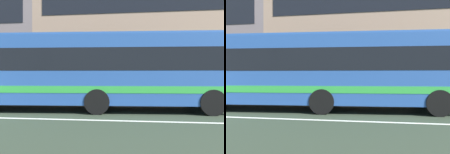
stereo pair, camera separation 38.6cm
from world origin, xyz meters
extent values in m
cube|color=tan|center=(10.27, 15.41, 6.92)|extent=(22.72, 11.51, 13.84)
cube|color=#28519C|center=(5.26, 2.20, 1.76)|extent=(12.57, 3.25, 2.82)
cube|color=black|center=(5.26, 2.20, 2.18)|extent=(11.83, 3.23, 0.90)
cube|color=green|center=(5.26, 2.20, 0.98)|extent=(12.32, 3.26, 0.28)
cube|color=#2D5895|center=(5.26, 2.20, 3.23)|extent=(12.05, 2.81, 0.12)
cylinder|color=black|center=(6.10, 1.06, 0.50)|extent=(1.01, 0.33, 1.00)
cylinder|color=black|center=(5.97, 3.43, 0.50)|extent=(1.01, 0.33, 1.00)
cylinder|color=black|center=(10.54, 1.30, 0.50)|extent=(1.01, 0.33, 1.00)
cylinder|color=black|center=(10.41, 3.67, 0.50)|extent=(1.01, 0.33, 1.00)
camera|label=1|loc=(7.55, -6.83, 1.52)|focal=32.60mm
camera|label=2|loc=(7.94, -6.78, 1.52)|focal=32.60mm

